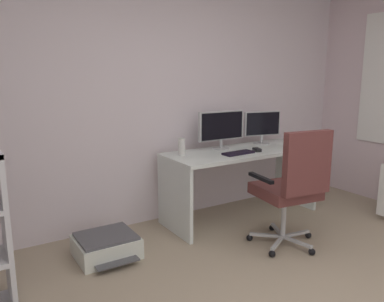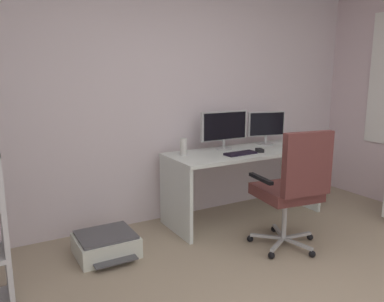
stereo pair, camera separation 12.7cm
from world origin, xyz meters
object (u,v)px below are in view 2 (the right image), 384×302
object	(u,v)px
computer_mouse	(260,150)
printer	(106,244)
monitor_main	(224,127)
keyboard	(241,153)
desktop_speaker	(183,147)
monitor_secondary	(266,125)
office_chair	(293,185)
desk	(244,167)

from	to	relation	value
computer_mouse	printer	xyz separation A→B (m)	(-1.65, 0.02, -0.66)
monitor_main	computer_mouse	bearing A→B (deg)	-52.09
keyboard	desktop_speaker	distance (m)	0.58
monitor_secondary	office_chair	xyz separation A→B (m)	(-0.55, -1.01, -0.36)
monitor_secondary	office_chair	distance (m)	1.21
keyboard	office_chair	distance (m)	0.73
computer_mouse	office_chair	distance (m)	0.75
office_chair	keyboard	bearing A→B (deg)	92.57
keyboard	desktop_speaker	xyz separation A→B (m)	(-0.51, 0.25, 0.07)
office_chair	monitor_main	bearing A→B (deg)	91.46
desk	desktop_speaker	size ratio (longest dim) A/B	9.99
monitor_secondary	desktop_speaker	size ratio (longest dim) A/B	2.61
computer_mouse	office_chair	xyz separation A→B (m)	(-0.21, -0.71, -0.16)
monitor_main	desktop_speaker	xyz separation A→B (m)	(-0.52, -0.05, -0.15)
office_chair	printer	bearing A→B (deg)	153.20
monitor_main	keyboard	xyz separation A→B (m)	(-0.01, -0.30, -0.23)
computer_mouse	desktop_speaker	bearing A→B (deg)	177.06
desktop_speaker	office_chair	world-z (taller)	office_chair
desk	keyboard	bearing A→B (deg)	-139.89
monitor_main	keyboard	size ratio (longest dim) A/B	1.65
keyboard	printer	size ratio (longest dim) A/B	0.65
monitor_main	office_chair	bearing A→B (deg)	-88.54
keyboard	printer	world-z (taller)	keyboard
desktop_speaker	printer	bearing A→B (deg)	-165.01
computer_mouse	monitor_main	bearing A→B (deg)	143.70
printer	desk	bearing A→B (deg)	4.38
desk	monitor_secondary	world-z (taller)	monitor_secondary
monitor_main	computer_mouse	distance (m)	0.44
office_chair	desktop_speaker	bearing A→B (deg)	119.52
keyboard	office_chair	xyz separation A→B (m)	(0.03, -0.71, -0.15)
desk	monitor_secondary	size ratio (longest dim) A/B	3.83
desktop_speaker	computer_mouse	bearing A→B (deg)	-18.73
monitor_secondary	keyboard	distance (m)	0.69
keyboard	computer_mouse	xyz separation A→B (m)	(0.24, -0.00, 0.01)
desk	monitor_secondary	xyz separation A→B (m)	(0.42, 0.17, 0.40)
computer_mouse	printer	distance (m)	1.78
desktop_speaker	monitor_secondary	bearing A→B (deg)	2.48
keyboard	monitor_secondary	bearing A→B (deg)	23.87
office_chair	computer_mouse	bearing A→B (deg)	73.37
computer_mouse	office_chair	world-z (taller)	office_chair
desk	office_chair	bearing A→B (deg)	-98.71
monitor_main	monitor_secondary	distance (m)	0.58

